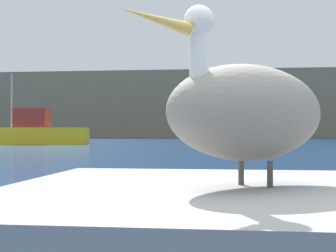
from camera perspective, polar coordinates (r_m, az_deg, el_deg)
The scene contains 3 objects.
hillside_backdrop at distance 82.24m, azimuth 7.32°, elevation 2.21°, with size 140.00×14.98×9.83m, color #7F755B.
pelican at distance 2.66m, azimuth 8.64°, elevation 1.62°, with size 1.08×1.21×0.86m.
fishing_boat_yellow at distance 42.09m, azimuth -13.98°, elevation -0.59°, with size 7.61×3.24×5.47m.
Camera 1 is at (0.16, -2.71, 1.08)m, focal length 56.01 mm.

